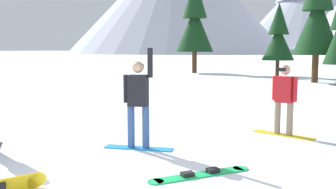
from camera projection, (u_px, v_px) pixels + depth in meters
snowboarder_midground at (138, 101)px, 7.91m from camera, size 1.47×0.64×2.10m
snowboarder_background at (284, 98)px, 9.18m from camera, size 1.53×0.66×1.70m
loose_snowboard_near_left at (200, 174)px, 6.32m from camera, size 1.34×1.64×0.09m
pine_tree_leaning at (195, 20)px, 33.37m from camera, size 3.28×3.28×8.39m
pine_tree_short at (278, 36)px, 29.25m from camera, size 2.43×2.43×5.60m
pine_tree_twin at (317, 13)px, 23.57m from camera, size 2.86×2.86×7.81m
peak_west_ridge at (311, 8)px, 212.92m from camera, size 85.72×85.72×47.34m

